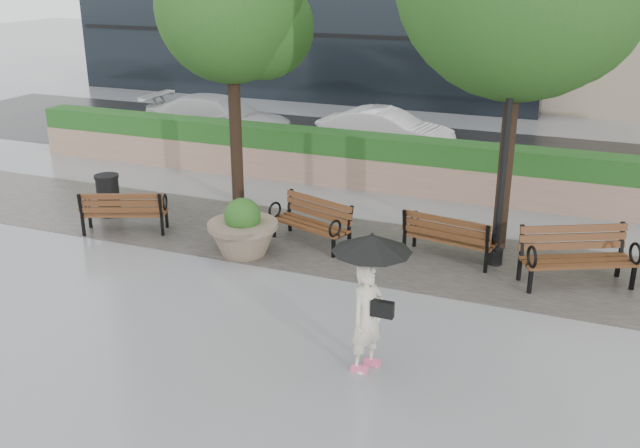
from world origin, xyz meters
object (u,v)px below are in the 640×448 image
at_px(planter_left, 243,233).
at_px(car_right, 386,132).
at_px(bench_0, 125,220).
at_px(pedestrian, 369,289).
at_px(car_left, 220,119).
at_px(bench_1, 311,231).
at_px(bench_2, 449,246).
at_px(trash_bin, 108,196).
at_px(bench_3, 576,269).
at_px(lamppost, 503,170).

height_order(planter_left, car_right, car_right).
relative_size(bench_0, pedestrian, 0.92).
relative_size(bench_0, car_right, 0.46).
relative_size(car_left, car_right, 1.22).
xyz_separation_m(bench_1, planter_left, (-1.02, -0.99, 0.17)).
distance_m(bench_2, trash_bin, 7.65).
bearing_deg(car_right, bench_3, -139.68).
height_order(bench_1, car_right, car_right).
xyz_separation_m(bench_0, car_left, (-2.18, 7.92, 0.44)).
bearing_deg(planter_left, car_right, 88.08).
bearing_deg(bench_3, trash_bin, 153.65).
relative_size(bench_2, car_right, 0.45).
distance_m(bench_0, bench_3, 9.02).
xyz_separation_m(bench_2, lamppost, (0.87, 0.11, 1.57)).
bearing_deg(trash_bin, planter_left, -12.86).
distance_m(bench_0, bench_1, 3.99).
relative_size(bench_3, trash_bin, 2.29).
height_order(lamppost, car_left, lamppost).
relative_size(bench_1, car_right, 0.45).
bearing_deg(pedestrian, lamppost, 10.94).
xyz_separation_m(lamppost, car_left, (-9.71, 6.73, -1.14)).
relative_size(bench_2, trash_bin, 2.03).
bearing_deg(bench_3, bench_2, 146.01).
relative_size(bench_0, car_left, 0.38).
xyz_separation_m(planter_left, car_left, (-5.06, 8.06, 0.27)).
xyz_separation_m(planter_left, trash_bin, (-3.86, 0.88, 0.00)).
height_order(bench_3, trash_bin, bench_3).
bearing_deg(trash_bin, car_left, 99.45).
height_order(trash_bin, car_right, car_right).
xyz_separation_m(planter_left, lamppost, (4.65, 1.34, 1.40)).
relative_size(car_right, pedestrian, 2.01).
xyz_separation_m(car_right, pedestrian, (3.29, -11.55, 0.56)).
height_order(bench_2, car_left, car_left).
height_order(bench_3, pedestrian, pedestrian).
distance_m(bench_3, lamppost, 2.16).
height_order(bench_0, car_right, car_right).
bearing_deg(trash_bin, car_right, 61.43).
distance_m(bench_3, car_left, 13.25).
distance_m(bench_3, car_right, 9.55).
bearing_deg(bench_2, planter_left, 27.60).
bearing_deg(planter_left, lamppost, 16.03).
height_order(bench_1, pedestrian, pedestrian).
bearing_deg(bench_1, trash_bin, -159.07).
xyz_separation_m(bench_3, pedestrian, (-2.53, -3.98, 0.91)).
bearing_deg(car_left, car_right, -86.26).
relative_size(bench_0, trash_bin, 2.05).
bearing_deg(planter_left, bench_3, 8.64).
relative_size(bench_3, planter_left, 1.51).
bearing_deg(trash_bin, bench_2, 2.60).
distance_m(bench_1, car_right, 7.55).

